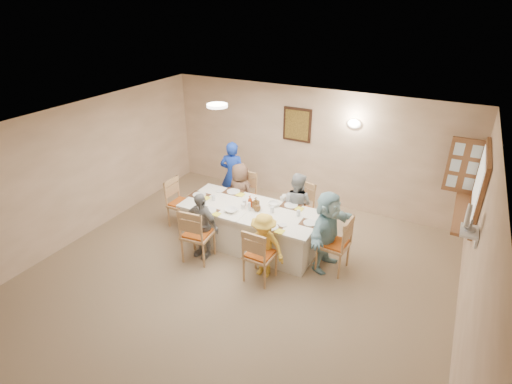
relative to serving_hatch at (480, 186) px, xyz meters
The scene contains 49 objects.
ground 4.28m from the serving_hatch, 143.22° to the right, with size 7.00×7.00×0.00m, color #958162.
room_walls 4.01m from the serving_hatch, 143.22° to the right, with size 7.00×7.00×7.00m.
wall_picture 3.67m from the serving_hatch, 163.15° to the left, with size 0.62×0.05×0.72m.
wall_sconce 2.56m from the serving_hatch, 155.76° to the left, with size 0.26×0.09×0.18m, color white.
ceiling_light 4.41m from the serving_hatch, 167.93° to the right, with size 0.36×0.36×0.05m, color white.
serving_hatch is the anchor object (origin of this frame).
hatch_sill 0.54m from the serving_hatch, behind, with size 0.30×1.50×0.05m, color brown.
shutter_door 0.80m from the serving_hatch, 108.89° to the left, with size 0.55×0.04×1.00m, color brown.
fan_shelf 1.36m from the serving_hatch, 93.39° to the right, with size 0.22×0.36×0.03m, color white.
desk_fan 1.36m from the serving_hatch, 94.66° to the right, with size 0.30×0.30×0.28m, color #A5A5A8, non-canonical shape.
dining_table 3.80m from the serving_hatch, 162.24° to the right, with size 2.49×1.06×0.76m, color white.
chair_back_left 4.20m from the serving_hatch, behind, with size 0.47×0.47×0.97m, color tan, non-canonical shape.
chair_back_right 3.05m from the serving_hatch, behind, with size 0.48×0.48×1.01m, color tan, non-canonical shape.
chair_front_left 4.59m from the serving_hatch, 154.83° to the right, with size 0.49×0.49×1.03m, color tan, non-canonical shape.
chair_front_right 3.59m from the serving_hatch, 146.30° to the right, with size 0.47×0.47×0.97m, color tan, non-canonical shape.
chair_left_end 5.23m from the serving_hatch, 167.52° to the right, with size 0.46×0.46×0.97m, color tan, non-canonical shape.
chair_right_end 2.42m from the serving_hatch, 149.89° to the right, with size 0.49×0.49×1.01m, color tan, non-canonical shape.
diner_back_left 4.18m from the serving_hatch, behind, with size 0.67×0.50×1.25m, color brown.
diner_back_right 3.02m from the serving_hatch, behind, with size 0.65×0.52×1.29m, color #94999D.
diner_front_left 4.53m from the serving_hatch, 156.23° to the right, with size 0.74×0.37×1.22m, color gray.
diner_front_right 3.50m from the serving_hatch, 147.99° to the right, with size 0.74×0.45×1.13m, color yellow.
diner_right_end 2.46m from the serving_hatch, 151.49° to the right, with size 0.63×1.35×1.40m, color #9ED0DA.
caregiver 4.58m from the serving_hatch, behind, with size 0.61×0.47×1.48m, color #173AB7.
placemat_fl 4.40m from the serving_hatch, 159.37° to the right, with size 0.33×0.24×0.01m, color #472B19.
plate_fl 4.40m from the serving_hatch, 159.37° to the right, with size 0.25×0.25×0.02m, color white.
napkin_fl 4.25m from the serving_hatch, 157.87° to the right, with size 0.13×0.13×0.01m, color yellow.
placemat_fr 3.33m from the serving_hatch, 151.89° to the right, with size 0.37×0.27×0.01m, color #472B19.
plate_fr 3.32m from the serving_hatch, 151.89° to the right, with size 0.25×0.25×0.02m, color white.
napkin_fr 3.20m from the serving_hatch, 149.51° to the right, with size 0.14×0.14×0.01m, color yellow.
placemat_bl 4.19m from the serving_hatch, behind, with size 0.37×0.28×0.01m, color #472B19.
plate_bl 4.18m from the serving_hatch, behind, with size 0.26×0.26×0.02m, color white.
napkin_bl 4.02m from the serving_hatch, 169.22° to the right, with size 0.15×0.15×0.01m, color yellow.
placemat_br 3.03m from the serving_hatch, 166.47° to the right, with size 0.36×0.27×0.01m, color #472B19.
plate_br 3.03m from the serving_hatch, 166.47° to the right, with size 0.24×0.24×0.02m, color white.
napkin_br 2.88m from the serving_hatch, 164.60° to the right, with size 0.14×0.14×0.01m, color yellow.
placemat_le 4.75m from the serving_hatch, 166.34° to the right, with size 0.37×0.27×0.01m, color #472B19.
plate_le 4.75m from the serving_hatch, 166.34° to the right, with size 0.25×0.25×0.02m, color white.
napkin_le 4.59m from the serving_hatch, 165.19° to the right, with size 0.14×0.14×0.01m, color yellow.
placemat_re 2.69m from the serving_hatch, 154.66° to the right, with size 0.33×0.24×0.01m, color #472B19.
plate_re 2.69m from the serving_hatch, 154.66° to the right, with size 0.22×0.22×0.01m, color white.
napkin_re 2.56m from the serving_hatch, 151.81° to the right, with size 0.13×0.13×0.01m, color yellow.
teacup_a 4.56m from the serving_hatch, 161.17° to the right, with size 0.13×0.13×0.08m, color white.
teacup_b 3.21m from the serving_hatch, 169.19° to the right, with size 0.09×0.09×0.08m, color white.
bowl_a 4.02m from the serving_hatch, 159.72° to the right, with size 0.25×0.25×0.05m, color white.
bowl_b 3.33m from the serving_hatch, 165.21° to the right, with size 0.26×0.26×0.06m, color white.
condiment_ketchup 3.71m from the serving_hatch, 162.97° to the right, with size 0.09×0.09×0.23m, color #A5360E.
condiment_brown 3.60m from the serving_hatch, 162.67° to the right, with size 0.11×0.11×0.21m, color #583917.
condiment_malt 3.57m from the serving_hatch, 161.22° to the right, with size 0.17×0.17×0.17m, color #583917.
drinking_glass 3.83m from the serving_hatch, 163.66° to the right, with size 0.07×0.07×0.10m, color silver.
Camera 1 is at (2.71, -4.17, 4.18)m, focal length 28.00 mm.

